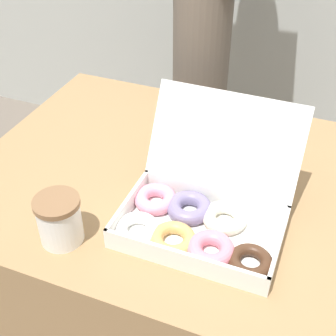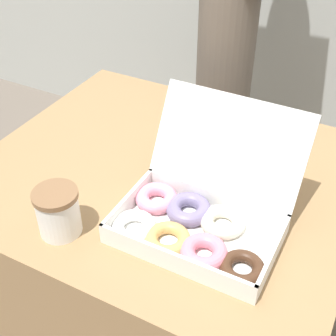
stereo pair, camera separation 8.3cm
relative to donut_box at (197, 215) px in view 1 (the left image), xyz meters
name	(u,v)px [view 1 (the left image)]	position (x,y,z in m)	size (l,w,h in m)	color
ground_plane	(163,330)	(-0.15, 0.16, -0.74)	(14.00, 14.00, 0.00)	#665B51
table	(162,263)	(-0.15, 0.16, -0.39)	(0.95, 0.82, 0.71)	#99754C
donut_box	(197,215)	(0.00, 0.00, 0.00)	(0.38, 0.34, 0.24)	white
coffee_cup	(59,220)	(-0.26, -0.14, 0.02)	(0.10, 0.10, 0.11)	white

